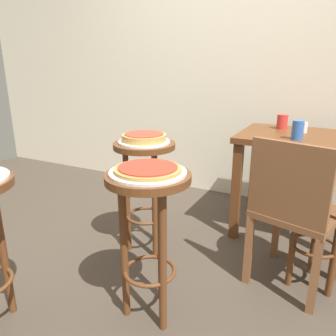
{
  "coord_description": "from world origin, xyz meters",
  "views": [
    {
      "loc": [
        0.82,
        -1.3,
        1.19
      ],
      "look_at": [
        0.06,
        0.18,
        0.67
      ],
      "focal_mm": 34.76,
      "sensor_mm": 36.0,
      "label": 1
    }
  ],
  "objects_px": {
    "pizza_middle": "(148,169)",
    "pizza_leftside": "(144,137)",
    "dining_table": "(299,154)",
    "serving_plate_rear": "(327,158)",
    "cup_far_edge": "(282,122)",
    "serving_plate_leftside": "(144,142)",
    "cup_near_edge": "(298,130)",
    "stool_middle": "(149,214)",
    "stool_leftside": "(145,173)",
    "wooden_chair": "(294,210)",
    "condiment_shaker": "(304,127)",
    "serving_plate_middle": "(148,172)",
    "pizza_rear": "(328,155)",
    "stool_rear": "(321,195)"
  },
  "relations": [
    {
      "from": "pizza_middle",
      "to": "pizza_leftside",
      "type": "height_order",
      "value": "pizza_leftside"
    },
    {
      "from": "dining_table",
      "to": "serving_plate_rear",
      "type": "bearing_deg",
      "value": -73.74
    },
    {
      "from": "cup_far_edge",
      "to": "serving_plate_leftside",
      "type": "bearing_deg",
      "value": -128.11
    },
    {
      "from": "serving_plate_leftside",
      "to": "pizza_leftside",
      "type": "height_order",
      "value": "pizza_leftside"
    },
    {
      "from": "cup_near_edge",
      "to": "stool_middle",
      "type": "bearing_deg",
      "value": -115.81
    },
    {
      "from": "stool_leftside",
      "to": "wooden_chair",
      "type": "height_order",
      "value": "wooden_chair"
    },
    {
      "from": "stool_leftside",
      "to": "condiment_shaker",
      "type": "xyz_separation_m",
      "value": [
        0.84,
        0.78,
        0.23
      ]
    },
    {
      "from": "cup_near_edge",
      "to": "cup_far_edge",
      "type": "xyz_separation_m",
      "value": [
        -0.14,
        0.35,
        -0.01
      ]
    },
    {
      "from": "pizza_leftside",
      "to": "serving_plate_rear",
      "type": "height_order",
      "value": "pizza_leftside"
    },
    {
      "from": "serving_plate_rear",
      "to": "cup_near_edge",
      "type": "relative_size",
      "value": 2.81
    },
    {
      "from": "pizza_middle",
      "to": "cup_near_edge",
      "type": "relative_size",
      "value": 2.39
    },
    {
      "from": "serving_plate_middle",
      "to": "cup_near_edge",
      "type": "relative_size",
      "value": 2.76
    },
    {
      "from": "cup_far_edge",
      "to": "pizza_rear",
      "type": "bearing_deg",
      "value": -66.27
    },
    {
      "from": "pizza_middle",
      "to": "serving_plate_rear",
      "type": "bearing_deg",
      "value": 41.53
    },
    {
      "from": "serving_plate_rear",
      "to": "condiment_shaker",
      "type": "distance_m",
      "value": 0.7
    },
    {
      "from": "stool_middle",
      "to": "serving_plate_rear",
      "type": "height_order",
      "value": "serving_plate_rear"
    },
    {
      "from": "serving_plate_leftside",
      "to": "dining_table",
      "type": "bearing_deg",
      "value": 40.38
    },
    {
      "from": "serving_plate_leftside",
      "to": "pizza_rear",
      "type": "bearing_deg",
      "value": 5.67
    },
    {
      "from": "stool_leftside",
      "to": "condiment_shaker",
      "type": "relative_size",
      "value": 9.78
    },
    {
      "from": "serving_plate_rear",
      "to": "dining_table",
      "type": "relative_size",
      "value": 0.43
    },
    {
      "from": "serving_plate_rear",
      "to": "stool_leftside",
      "type": "bearing_deg",
      "value": -174.33
    },
    {
      "from": "pizza_leftside",
      "to": "cup_near_edge",
      "type": "relative_size",
      "value": 2.18
    },
    {
      "from": "stool_rear",
      "to": "cup_far_edge",
      "type": "distance_m",
      "value": 0.87
    },
    {
      "from": "stool_middle",
      "to": "stool_leftside",
      "type": "bearing_deg",
      "value": 122.59
    },
    {
      "from": "cup_near_edge",
      "to": "wooden_chair",
      "type": "bearing_deg",
      "value": -81.73
    },
    {
      "from": "stool_leftside",
      "to": "pizza_middle",
      "type": "bearing_deg",
      "value": -57.41
    },
    {
      "from": "dining_table",
      "to": "serving_plate_leftside",
      "type": "bearing_deg",
      "value": -139.62
    },
    {
      "from": "pizza_leftside",
      "to": "dining_table",
      "type": "distance_m",
      "value": 1.11
    },
    {
      "from": "pizza_middle",
      "to": "pizza_leftside",
      "type": "bearing_deg",
      "value": 122.59
    },
    {
      "from": "stool_rear",
      "to": "dining_table",
      "type": "height_order",
      "value": "same"
    },
    {
      "from": "dining_table",
      "to": "condiment_shaker",
      "type": "xyz_separation_m",
      "value": [
        0.01,
        0.07,
        0.18
      ]
    },
    {
      "from": "stool_rear",
      "to": "dining_table",
      "type": "relative_size",
      "value": 0.9
    },
    {
      "from": "stool_middle",
      "to": "wooden_chair",
      "type": "bearing_deg",
      "value": 42.82
    },
    {
      "from": "pizza_middle",
      "to": "serving_plate_rear",
      "type": "relative_size",
      "value": 0.85
    },
    {
      "from": "pizza_leftside",
      "to": "wooden_chair",
      "type": "height_order",
      "value": "wooden_chair"
    },
    {
      "from": "stool_leftside",
      "to": "serving_plate_rear",
      "type": "bearing_deg",
      "value": 5.67
    },
    {
      "from": "serving_plate_leftside",
      "to": "pizza_leftside",
      "type": "relative_size",
      "value": 1.18
    },
    {
      "from": "pizza_leftside",
      "to": "dining_table",
      "type": "xyz_separation_m",
      "value": [
        0.84,
        0.71,
        -0.17
      ]
    },
    {
      "from": "serving_plate_middle",
      "to": "serving_plate_rear",
      "type": "relative_size",
      "value": 0.98
    },
    {
      "from": "serving_plate_leftside",
      "to": "stool_rear",
      "type": "relative_size",
      "value": 0.43
    },
    {
      "from": "stool_middle",
      "to": "pizza_leftside",
      "type": "bearing_deg",
      "value": 122.59
    },
    {
      "from": "wooden_chair",
      "to": "pizza_middle",
      "type": "bearing_deg",
      "value": -137.18
    },
    {
      "from": "serving_plate_rear",
      "to": "dining_table",
      "type": "distance_m",
      "value": 0.65
    },
    {
      "from": "stool_leftside",
      "to": "pizza_leftside",
      "type": "xyz_separation_m",
      "value": [
        0.0,
        0.0,
        0.23
      ]
    },
    {
      "from": "serving_plate_middle",
      "to": "serving_plate_leftside",
      "type": "relative_size",
      "value": 1.07
    },
    {
      "from": "serving_plate_middle",
      "to": "serving_plate_leftside",
      "type": "xyz_separation_m",
      "value": [
        -0.33,
        0.51,
        0.0
      ]
    },
    {
      "from": "stool_rear",
      "to": "serving_plate_rear",
      "type": "height_order",
      "value": "serving_plate_rear"
    },
    {
      "from": "stool_middle",
      "to": "serving_plate_rear",
      "type": "xyz_separation_m",
      "value": [
        0.69,
        0.61,
        0.2
      ]
    },
    {
      "from": "dining_table",
      "to": "cup_near_edge",
      "type": "bearing_deg",
      "value": -94.07
    },
    {
      "from": "wooden_chair",
      "to": "serving_plate_rear",
      "type": "bearing_deg",
      "value": 34.64
    }
  ]
}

